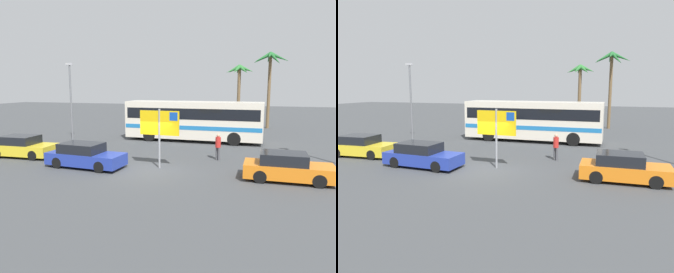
{
  "view_description": "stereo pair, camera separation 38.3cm",
  "coord_description": "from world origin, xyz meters",
  "views": [
    {
      "loc": [
        5.95,
        -15.17,
        4.36
      ],
      "look_at": [
        0.16,
        3.42,
        1.3
      ],
      "focal_mm": 34.07,
      "sensor_mm": 36.0,
      "label": 1
    },
    {
      "loc": [
        6.32,
        -15.05,
        4.36
      ],
      "look_at": [
        0.16,
        3.42,
        1.3
      ],
      "focal_mm": 34.07,
      "sensor_mm": 36.0,
      "label": 2
    }
  ],
  "objects": [
    {
      "name": "car_blue",
      "position": [
        -3.43,
        -0.32,
        0.64
      ],
      "size": [
        4.33,
        1.91,
        1.32
      ],
      "rotation": [
        0.0,
        0.0,
        -0.06
      ],
      "color": "#23389E",
      "rests_on": "ground"
    },
    {
      "name": "palm_tree_seaside",
      "position": [
        3.14,
        17.6,
        5.29
      ],
      "size": [
        2.8,
        2.77,
        6.51
      ],
      "color": "brown",
      "rests_on": "ground"
    },
    {
      "name": "palm_tree_inland",
      "position": [
        6.03,
        19.87,
        6.47
      ],
      "size": [
        3.72,
        3.86,
        7.88
      ],
      "color": "brown",
      "rests_on": "ground"
    },
    {
      "name": "car_orange",
      "position": [
        6.94,
        0.24,
        0.63
      ],
      "size": [
        4.02,
        1.74,
        1.32
      ],
      "rotation": [
        0.0,
        0.0,
        0.01
      ],
      "color": "orange",
      "rests_on": "ground"
    },
    {
      "name": "lamp_post_right_side",
      "position": [
        -8.81,
        6.55,
        3.4
      ],
      "size": [
        0.56,
        0.2,
        6.15
      ],
      "color": "slate",
      "rests_on": "ground"
    },
    {
      "name": "pedestrian_by_bus",
      "position": [
        3.25,
        3.51,
        0.94
      ],
      "size": [
        0.32,
        0.32,
        1.6
      ],
      "rotation": [
        0.0,
        0.0,
        0.95
      ],
      "color": "#4C4C51",
      "rests_on": "ground"
    },
    {
      "name": "bus_front_coach",
      "position": [
        0.33,
        9.73,
        1.78
      ],
      "size": [
        10.84,
        2.52,
        3.17
      ],
      "color": "silver",
      "rests_on": "ground"
    },
    {
      "name": "ground",
      "position": [
        0.0,
        0.0,
        0.0
      ],
      "size": [
        120.0,
        120.0,
        0.0
      ],
      "primitive_type": "plane",
      "color": "#424447"
    },
    {
      "name": "car_yellow",
      "position": [
        -8.6,
        0.86,
        0.64
      ],
      "size": [
        4.11,
        2.02,
        1.32
      ],
      "rotation": [
        0.0,
        0.0,
        0.06
      ],
      "color": "yellow",
      "rests_on": "ground"
    },
    {
      "name": "ferry_sign",
      "position": [
        0.57,
        0.7,
        2.33
      ],
      "size": [
        2.2,
        0.14,
        3.2
      ],
      "rotation": [
        0.0,
        0.0,
        -0.03
      ],
      "color": "gray",
      "rests_on": "ground"
    }
  ]
}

